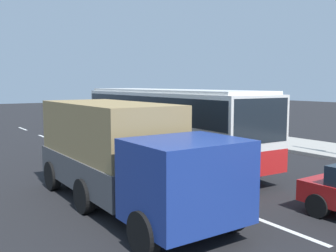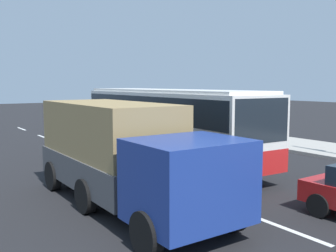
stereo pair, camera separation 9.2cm
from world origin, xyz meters
name	(u,v)px [view 2 (the right image)]	position (x,y,z in m)	size (l,w,h in m)	color
ground_plane	(172,165)	(0.00, 0.00, 0.00)	(120.00, 120.00, 0.00)	black
sidewalk_curb	(300,145)	(0.00, 8.84, 0.07)	(80.00, 4.00, 0.15)	#A8A399
lane_centreline	(136,172)	(0.25, -1.94, 0.00)	(38.76, 0.16, 0.01)	white
coach_bus	(166,117)	(-0.69, 0.14, 2.04)	(11.78, 3.16, 3.29)	red
cargo_truck	(123,152)	(3.73, -4.34, 1.59)	(7.83, 2.66, 2.96)	navy
car_black_sedan	(92,117)	(-16.60, 3.45, 0.78)	(4.49, 2.08, 1.47)	black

